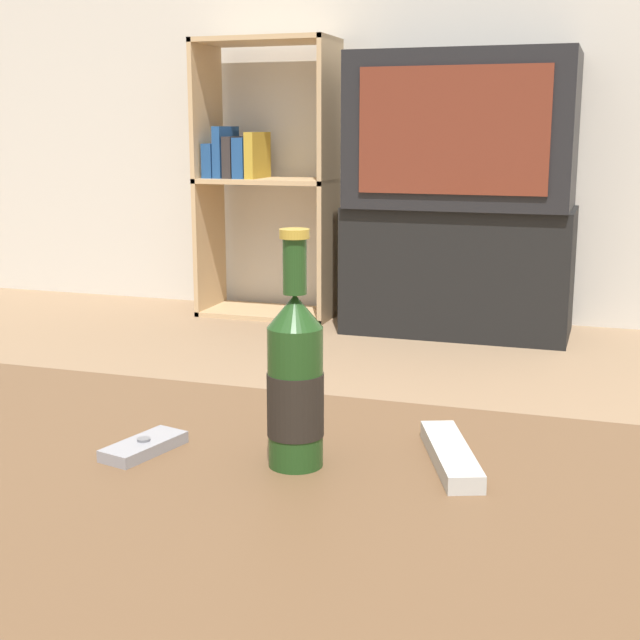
{
  "coord_description": "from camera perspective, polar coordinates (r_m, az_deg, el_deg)",
  "views": [
    {
      "loc": [
        0.4,
        -0.78,
        0.81
      ],
      "look_at": [
        0.0,
        0.41,
        0.54
      ],
      "focal_mm": 50.0,
      "sensor_mm": 36.0,
      "label": 1
    }
  ],
  "objects": [
    {
      "name": "bookshelf",
      "position": [
        3.88,
        -3.85,
        9.26
      ],
      "size": [
        0.58,
        0.3,
        1.17
      ],
      "color": "tan",
      "rests_on": "ground_plane"
    },
    {
      "name": "back_wall",
      "position": [
        3.85,
        12.97,
        19.25
      ],
      "size": [
        8.0,
        0.05,
        2.6
      ],
      "color": "beige",
      "rests_on": "ground_plane"
    },
    {
      "name": "television",
      "position": [
        3.56,
        9.14,
        11.89
      ],
      "size": [
        0.85,
        0.48,
        0.59
      ],
      "color": "black",
      "rests_on": "tv_stand"
    },
    {
      "name": "cell_phone",
      "position": [
        1.07,
        -11.2,
        -7.94
      ],
      "size": [
        0.07,
        0.11,
        0.02
      ],
      "rotation": [
        0.0,
        0.0,
        -0.24
      ],
      "color": "gray",
      "rests_on": "coffee_table"
    },
    {
      "name": "coffee_table",
      "position": [
        0.97,
        -8.05,
        -14.06
      ],
      "size": [
        1.23,
        0.75,
        0.44
      ],
      "color": "brown",
      "rests_on": "ground_plane"
    },
    {
      "name": "beer_bottle",
      "position": [
        0.98,
        -1.59,
        -3.97
      ],
      "size": [
        0.06,
        0.06,
        0.26
      ],
      "color": "#1E4219",
      "rests_on": "coffee_table"
    },
    {
      "name": "tv_stand",
      "position": [
        3.61,
        8.86,
        3.2
      ],
      "size": [
        0.88,
        0.42,
        0.5
      ],
      "color": "black",
      "rests_on": "ground_plane"
    },
    {
      "name": "remote_control",
      "position": [
        1.02,
        8.37,
        -8.54
      ],
      "size": [
        0.1,
        0.18,
        0.02
      ],
      "rotation": [
        0.0,
        0.0,
        0.36
      ],
      "color": "beige",
      "rests_on": "coffee_table"
    }
  ]
}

